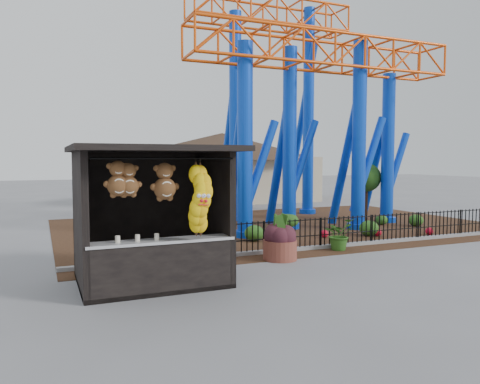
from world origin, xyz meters
name	(u,v)px	position (x,y,z in m)	size (l,w,h in m)	color
ground	(290,281)	(0.00, 0.00, 0.00)	(120.00, 120.00, 0.00)	slate
mulch_bed	(280,226)	(4.00, 8.00, 0.01)	(18.00, 12.00, 0.02)	#331E11
curb	(352,244)	(4.00, 3.00, 0.06)	(18.00, 0.18, 0.12)	gray
prize_booth	(154,218)	(-2.99, 0.90, 1.53)	(3.50, 3.40, 3.12)	black
picket_fence	(374,229)	(4.90, 3.00, 0.50)	(12.20, 0.06, 1.00)	black
roller_coaster	(301,75)	(5.12, 8.23, 6.44)	(11.00, 6.37, 10.82)	#0B3EC9
terracotta_planter	(280,250)	(0.86, 2.11, 0.28)	(0.96, 0.96, 0.57)	brown
planter_foliage	(280,229)	(0.86, 2.11, 0.89)	(0.70, 0.70, 0.64)	#34151C
potted_plant	(339,234)	(3.22, 2.62, 0.50)	(0.90, 0.78, 1.00)	#225017
landscaping	(331,225)	(5.00, 5.70, 0.29)	(8.45, 3.99, 0.64)	#244D16
pavilion	(222,156)	(6.00, 20.00, 3.07)	(15.00, 15.00, 4.80)	#BFAD8C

